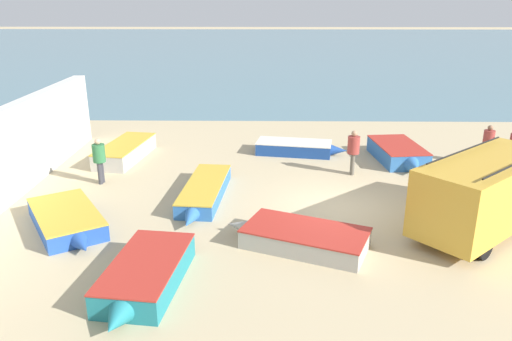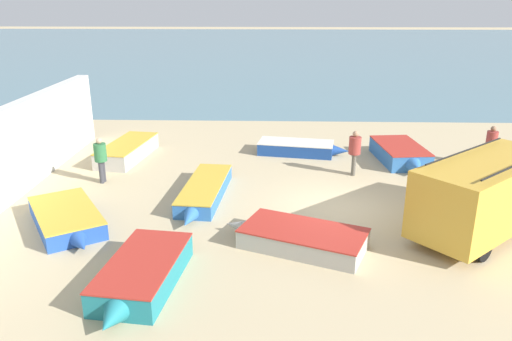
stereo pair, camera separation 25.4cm
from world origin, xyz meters
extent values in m
plane|color=tan|center=(0.00, 0.00, 0.00)|extent=(200.00, 200.00, 0.00)
cube|color=slate|center=(0.00, 52.00, 0.00)|extent=(120.00, 80.00, 0.01)
cube|color=silver|center=(-11.05, 1.00, 1.53)|extent=(0.50, 14.49, 3.07)
cube|color=gold|center=(4.02, -1.57, 1.25)|extent=(5.08, 4.80, 1.93)
cylinder|color=black|center=(4.62, 0.10, 0.34)|extent=(0.65, 0.61, 0.68)
cylinder|color=black|center=(2.28, -1.96, 0.34)|extent=(0.65, 0.61, 0.68)
cylinder|color=black|center=(3.41, -3.24, 0.34)|extent=(0.65, 0.61, 0.68)
cylinder|color=black|center=(3.51, -0.99, 2.33)|extent=(3.13, 2.76, 0.05)
cube|color=#2D66AD|center=(-4.43, 0.90, 0.24)|extent=(1.53, 4.04, 0.48)
cone|color=#2D66AD|center=(-4.62, -1.51, 0.24)|extent=(0.53, 0.90, 0.46)
cube|color=gold|center=(-4.43, 0.90, 0.42)|extent=(1.13, 0.29, 0.05)
cube|color=gold|center=(-4.43, 0.90, 0.50)|extent=(1.55, 4.08, 0.04)
cube|color=#2D66AD|center=(3.24, 5.15, 0.32)|extent=(1.99, 3.26, 0.65)
cone|color=#2D66AD|center=(3.44, 3.27, 0.32)|extent=(0.69, 0.74, 0.62)
cube|color=#B22D23|center=(3.24, 5.15, 0.58)|extent=(1.55, 0.36, 0.05)
cube|color=#B22D23|center=(3.24, 5.15, 0.67)|extent=(2.01, 3.30, 0.04)
cube|color=#234CA3|center=(-8.32, -1.53, 0.25)|extent=(3.14, 3.61, 0.49)
cone|color=#234CA3|center=(-7.25, -3.18, 0.25)|extent=(0.78, 0.85, 0.47)
cube|color=gold|center=(-8.32, -1.53, 0.43)|extent=(1.39, 0.99, 0.05)
cube|color=gold|center=(-8.32, -1.53, 0.51)|extent=(3.17, 3.64, 0.04)
cube|color=#1E757F|center=(-5.19, -4.64, 0.30)|extent=(1.92, 3.29, 0.60)
cone|color=#1E757F|center=(-5.42, -6.53, 0.30)|extent=(0.65, 0.75, 0.57)
cube|color=#B22D23|center=(-5.19, -4.64, 0.53)|extent=(1.44, 0.37, 0.05)
cube|color=#B22D23|center=(-5.19, -4.64, 0.62)|extent=(1.94, 3.32, 0.04)
cube|color=#ADA89E|center=(-8.29, 5.12, 0.32)|extent=(1.90, 3.83, 0.64)
cone|color=#ADA89E|center=(-7.97, 7.34, 0.32)|extent=(0.72, 0.89, 0.61)
cube|color=gold|center=(-8.29, 5.12, 0.58)|extent=(1.28, 0.38, 0.05)
cube|color=gold|center=(-8.29, 5.12, 0.66)|extent=(1.91, 3.87, 0.04)
cube|color=#ADA89E|center=(-1.24, -2.67, 0.25)|extent=(3.71, 2.82, 0.50)
cone|color=#ADA89E|center=(-3.11, -1.90, 0.25)|extent=(0.85, 0.72, 0.47)
cube|color=#B22D23|center=(-1.24, -2.67, 0.43)|extent=(0.78, 1.51, 0.05)
cube|color=#B22D23|center=(-1.24, -2.67, 0.52)|extent=(3.74, 2.85, 0.04)
cube|color=navy|center=(-1.07, 6.00, 0.25)|extent=(3.39, 1.87, 0.50)
cone|color=navy|center=(0.85, 5.68, 0.25)|extent=(0.78, 0.59, 0.48)
cube|color=silver|center=(-1.07, 6.00, 0.44)|extent=(0.41, 1.26, 0.05)
cube|color=silver|center=(-1.07, 6.00, 0.52)|extent=(3.42, 1.89, 0.04)
cylinder|color=#5B564C|center=(1.03, 3.25, 0.42)|extent=(0.16, 0.16, 0.85)
cylinder|color=#5B564C|center=(1.05, 3.42, 0.42)|extent=(0.16, 0.16, 0.85)
cylinder|color=#993833|center=(1.04, 3.34, 1.19)|extent=(0.46, 0.46, 0.67)
sphere|color=tan|center=(1.04, 3.34, 1.64)|extent=(0.23, 0.23, 0.23)
cylinder|color=#38383D|center=(-8.43, 2.11, 0.42)|extent=(0.16, 0.16, 0.83)
cylinder|color=#38383D|center=(-8.41, 2.28, 0.42)|extent=(0.16, 0.16, 0.83)
cylinder|color=#2D6B3D|center=(-8.42, 2.19, 1.16)|extent=(0.45, 0.45, 0.66)
sphere|color=tan|center=(-8.42, 2.19, 1.61)|extent=(0.23, 0.23, 0.23)
cylinder|color=#38383D|center=(6.68, 4.69, 0.40)|extent=(0.15, 0.15, 0.80)
cylinder|color=#38383D|center=(6.83, 4.63, 0.40)|extent=(0.15, 0.15, 0.80)
cylinder|color=#993833|center=(6.75, 4.66, 1.12)|extent=(0.43, 0.43, 0.63)
sphere|color=#8C664C|center=(6.75, 4.66, 1.54)|extent=(0.22, 0.22, 0.22)
cylinder|color=navy|center=(7.51, 4.16, 0.40)|extent=(0.15, 0.15, 0.80)
camera|label=1|loc=(-2.40, -15.05, 6.59)|focal=35.00mm
camera|label=2|loc=(-2.14, -15.04, 6.59)|focal=35.00mm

